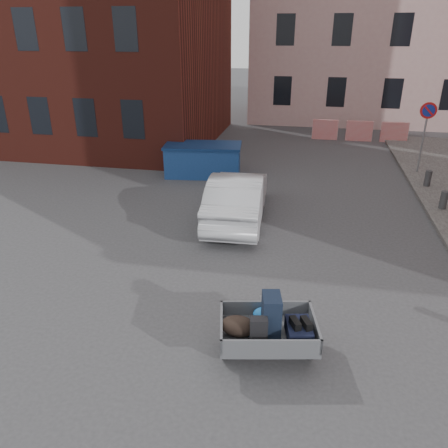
# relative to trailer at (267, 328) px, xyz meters

# --- Properties ---
(ground) EXTENTS (120.00, 120.00, 0.00)m
(ground) POSITION_rel_trailer_xyz_m (-1.39, 2.06, -0.61)
(ground) COLOR #38383A
(ground) RESTS_ON ground
(far_building) EXTENTS (6.00, 6.00, 8.00)m
(far_building) POSITION_rel_trailer_xyz_m (-21.39, 24.06, 3.39)
(far_building) COLOR maroon
(far_building) RESTS_ON ground
(no_parking_sign) EXTENTS (0.60, 0.09, 2.65)m
(no_parking_sign) POSITION_rel_trailer_xyz_m (4.61, 11.55, 1.41)
(no_parking_sign) COLOR gray
(no_parking_sign) RESTS_ON sidewalk
(barriers) EXTENTS (4.70, 0.18, 1.00)m
(barriers) POSITION_rel_trailer_xyz_m (2.81, 17.06, -0.11)
(barriers) COLOR red
(barriers) RESTS_ON ground
(trailer) EXTENTS (1.79, 1.93, 1.20)m
(trailer) POSITION_rel_trailer_xyz_m (0.00, 0.00, 0.00)
(trailer) COLOR black
(trailer) RESTS_ON ground
(dumpster) EXTENTS (3.06, 1.84, 1.21)m
(dumpster) POSITION_rel_trailer_xyz_m (-3.56, 9.87, 0.00)
(dumpster) COLOR navy
(dumpster) RESTS_ON ground
(silver_car) EXTENTS (1.77, 4.43, 1.43)m
(silver_car) POSITION_rel_trailer_xyz_m (-1.52, 5.81, 0.11)
(silver_car) COLOR #B9BCC1
(silver_car) RESTS_ON ground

